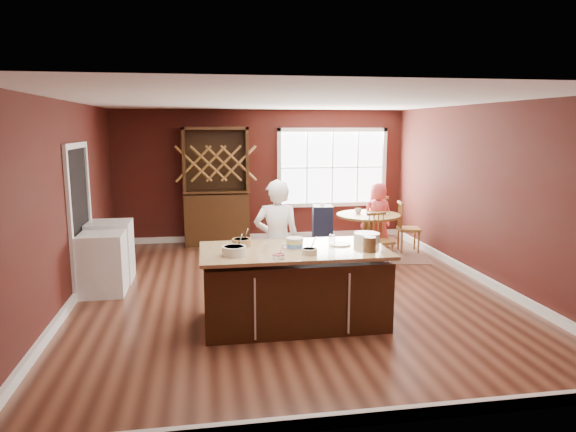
# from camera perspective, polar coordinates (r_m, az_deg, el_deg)

# --- Properties ---
(room_shell) EXTENTS (7.00, 7.00, 7.00)m
(room_shell) POSITION_cam_1_polar(r_m,az_deg,el_deg) (7.25, 0.23, 1.95)
(room_shell) COLOR brown
(room_shell) RESTS_ON ground
(window) EXTENTS (2.36, 0.10, 1.66)m
(window) POSITION_cam_1_polar(r_m,az_deg,el_deg) (10.92, 4.95, 5.39)
(window) COLOR white
(window) RESTS_ON room_shell
(doorway) EXTENTS (0.08, 1.26, 2.13)m
(doorway) POSITION_cam_1_polar(r_m,az_deg,el_deg) (7.99, -22.05, -0.40)
(doorway) COLOR white
(doorway) RESTS_ON room_shell
(kitchen_island) EXTENTS (2.22, 1.16, 0.92)m
(kitchen_island) POSITION_cam_1_polar(r_m,az_deg,el_deg) (6.25, 0.65, -7.95)
(kitchen_island) COLOR #381D0F
(kitchen_island) RESTS_ON ground
(dining_table) EXTENTS (1.18, 1.18, 0.75)m
(dining_table) POSITION_cam_1_polar(r_m,az_deg,el_deg) (9.66, 8.89, -1.07)
(dining_table) COLOR brown
(dining_table) RESTS_ON ground
(baker) EXTENTS (0.65, 0.47, 1.68)m
(baker) POSITION_cam_1_polar(r_m,az_deg,el_deg) (6.85, -1.24, -2.89)
(baker) COLOR white
(baker) RESTS_ON ground
(layer_cake) EXTENTS (0.29, 0.29, 0.12)m
(layer_cake) POSITION_cam_1_polar(r_m,az_deg,el_deg) (6.16, 0.75, -2.99)
(layer_cake) COLOR white
(layer_cake) RESTS_ON kitchen_island
(bowl_blue) EXTENTS (0.27, 0.27, 0.10)m
(bowl_blue) POSITION_cam_1_polar(r_m,az_deg,el_deg) (5.83, -6.01, -3.87)
(bowl_blue) COLOR silver
(bowl_blue) RESTS_ON kitchen_island
(bowl_yellow) EXTENTS (0.23, 0.23, 0.09)m
(bowl_yellow) POSITION_cam_1_polar(r_m,az_deg,el_deg) (6.28, -5.19, -2.93)
(bowl_yellow) COLOR #915B32
(bowl_yellow) RESTS_ON kitchen_island
(bowl_pink) EXTENTS (0.14, 0.14, 0.05)m
(bowl_pink) POSITION_cam_1_polar(r_m,az_deg,el_deg) (5.65, -1.06, -4.52)
(bowl_pink) COLOR white
(bowl_pink) RESTS_ON kitchen_island
(bowl_olive) EXTENTS (0.18, 0.18, 0.07)m
(bowl_olive) POSITION_cam_1_polar(r_m,az_deg,el_deg) (5.85, 2.40, -3.96)
(bowl_olive) COLOR beige
(bowl_olive) RESTS_ON kitchen_island
(drinking_glass) EXTENTS (0.08, 0.08, 0.16)m
(drinking_glass) POSITION_cam_1_polar(r_m,az_deg,el_deg) (6.14, 4.91, -2.85)
(drinking_glass) COLOR white
(drinking_glass) RESTS_ON kitchen_island
(dinner_plate) EXTENTS (0.25, 0.25, 0.02)m
(dinner_plate) POSITION_cam_1_polar(r_m,az_deg,el_deg) (6.34, 5.84, -3.15)
(dinner_plate) COLOR beige
(dinner_plate) RESTS_ON kitchen_island
(white_tub) EXTENTS (0.33, 0.33, 0.11)m
(white_tub) POSITION_cam_1_polar(r_m,az_deg,el_deg) (6.55, 8.73, -2.35)
(white_tub) COLOR silver
(white_tub) RESTS_ON kitchen_island
(stoneware_crock) EXTENTS (0.15, 0.15, 0.18)m
(stoneware_crock) POSITION_cam_1_polar(r_m,az_deg,el_deg) (6.02, 9.03, -3.13)
(stoneware_crock) COLOR #4F391E
(stoneware_crock) RESTS_ON kitchen_island
(rug) EXTENTS (2.30, 1.93, 0.01)m
(rug) POSITION_cam_1_polar(r_m,az_deg,el_deg) (9.77, 8.81, -4.11)
(rug) COLOR brown
(rug) RESTS_ON ground
(chair_east) EXTENTS (0.46, 0.47, 0.98)m
(chair_east) POSITION_cam_1_polar(r_m,az_deg,el_deg) (9.96, 13.29, -1.15)
(chair_east) COLOR brown
(chair_east) RESTS_ON ground
(chair_south) EXTENTS (0.44, 0.43, 0.91)m
(chair_south) POSITION_cam_1_polar(r_m,az_deg,el_deg) (8.91, 10.25, -2.57)
(chair_south) COLOR brown
(chair_south) RESTS_ON ground
(chair_north) EXTENTS (0.46, 0.44, 0.99)m
(chair_north) POSITION_cam_1_polar(r_m,az_deg,el_deg) (10.58, 9.63, -0.34)
(chair_north) COLOR brown
(chair_north) RESTS_ON ground
(seated_woman) EXTENTS (0.69, 0.50, 1.29)m
(seated_woman) POSITION_cam_1_polar(r_m,az_deg,el_deg) (10.15, 9.92, 0.07)
(seated_woman) COLOR #D7474D
(seated_woman) RESTS_ON ground
(high_chair) EXTENTS (0.41, 0.41, 0.91)m
(high_chair) POSITION_cam_1_polar(r_m,az_deg,el_deg) (9.82, 3.83, -1.25)
(high_chair) COLOR black
(high_chair) RESTS_ON ground
(toddler) EXTENTS (0.18, 0.14, 0.26)m
(toddler) POSITION_cam_1_polar(r_m,az_deg,el_deg) (9.74, 4.10, 0.76)
(toddler) COLOR #8CA5BF
(toddler) RESTS_ON high_chair
(table_plate) EXTENTS (0.19, 0.19, 0.01)m
(table_plate) POSITION_cam_1_polar(r_m,az_deg,el_deg) (9.66, 10.63, 0.22)
(table_plate) COLOR beige
(table_plate) RESTS_ON dining_table
(table_cup) EXTENTS (0.16, 0.16, 0.10)m
(table_cup) POSITION_cam_1_polar(r_m,az_deg,el_deg) (9.69, 7.80, 0.58)
(table_cup) COLOR silver
(table_cup) RESTS_ON dining_table
(hutch) EXTENTS (1.28, 0.53, 2.35)m
(hutch) POSITION_cam_1_polar(r_m,az_deg,el_deg) (10.37, -7.99, 3.29)
(hutch) COLOR black
(hutch) RESTS_ON ground
(washer) EXTENTS (0.61, 0.59, 0.88)m
(washer) POSITION_cam_1_polar(r_m,az_deg,el_deg) (7.74, -19.89, -5.03)
(washer) COLOR white
(washer) RESTS_ON ground
(dryer) EXTENTS (0.64, 0.62, 0.93)m
(dryer) POSITION_cam_1_polar(r_m,az_deg,el_deg) (8.34, -19.12, -3.75)
(dryer) COLOR white
(dryer) RESTS_ON ground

